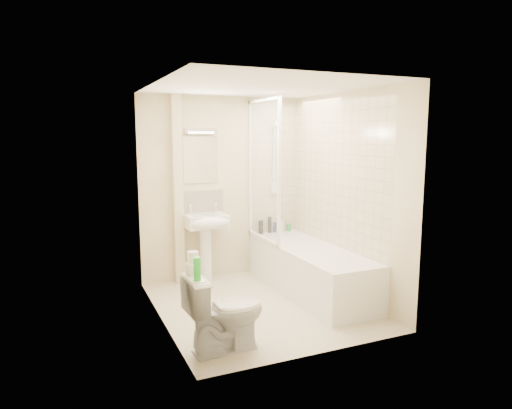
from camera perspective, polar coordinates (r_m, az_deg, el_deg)
name	(u,v)px	position (r m, az deg, el deg)	size (l,w,h in m)	color
floor	(260,305)	(5.26, 0.53, -12.50)	(2.50, 2.50, 0.00)	beige
wall_back	(222,188)	(6.10, -4.25, 2.08)	(2.20, 0.02, 2.40)	beige
wall_left	(159,206)	(4.62, -12.01, -0.22)	(0.02, 2.50, 2.40)	beige
wall_right	(345,195)	(5.49, 11.09, 1.20)	(0.02, 2.50, 2.40)	beige
ceiling	(261,87)	(4.93, 0.57, 14.51)	(2.20, 2.50, 0.02)	white
tile_back	(273,169)	(6.36, 2.17, 4.40)	(0.70, 0.01, 1.75)	beige
tile_right	(335,175)	(5.62, 9.90, 3.71)	(0.01, 2.10, 1.75)	beige
pipe_boxing	(178,191)	(5.87, -9.77, 1.72)	(0.12, 0.12, 2.40)	beige
splashback	(201,202)	(6.03, -6.86, 0.33)	(0.60, 0.01, 0.30)	beige
mirror	(201,160)	(5.97, -6.95, 5.55)	(0.46, 0.01, 0.60)	white
strip_light	(201,131)	(5.94, -6.95, 9.11)	(0.42, 0.07, 0.07)	silver
bathtub	(310,268)	(5.66, 6.71, -7.91)	(0.70, 2.10, 0.55)	white
shower_screen	(263,171)	(5.81, 0.94, 4.25)	(0.04, 0.92, 1.80)	white
shower_fixture	(275,161)	(6.31, 2.34, 5.46)	(0.10, 0.16, 0.99)	white
pedestal_sink	(207,229)	(5.87, -6.16, -3.03)	(0.53, 0.48, 1.02)	white
bottle_black_a	(261,227)	(6.30, 0.63, -2.84)	(0.07, 0.07, 0.18)	black
bottle_white_a	(262,228)	(6.31, 0.73, -2.93)	(0.05, 0.05, 0.16)	white
bottle_black_b	(270,225)	(6.35, 1.72, -2.55)	(0.05, 0.05, 0.22)	black
bottle_blue	(275,227)	(6.40, 2.41, -2.89)	(0.06, 0.06, 0.13)	navy
bottle_cream	(280,226)	(6.43, 3.03, -2.72)	(0.07, 0.07, 0.16)	#F7E6BF
bottle_white_b	(283,226)	(6.45, 3.39, -2.71)	(0.05, 0.05, 0.15)	silver
bottle_green	(289,227)	(6.50, 4.12, -2.87)	(0.06, 0.06, 0.10)	green
toilet	(225,311)	(4.14, -3.88, -13.20)	(0.72, 0.44, 0.71)	white
toilet_roll_lower	(192,269)	(4.00, -7.96, -7.94)	(0.12, 0.12, 0.09)	white
toilet_roll_upper	(193,257)	(4.01, -7.89, -6.50)	(0.10, 0.10, 0.09)	white
green_bottle	(197,269)	(3.80, -7.37, -7.99)	(0.06, 0.06, 0.20)	green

